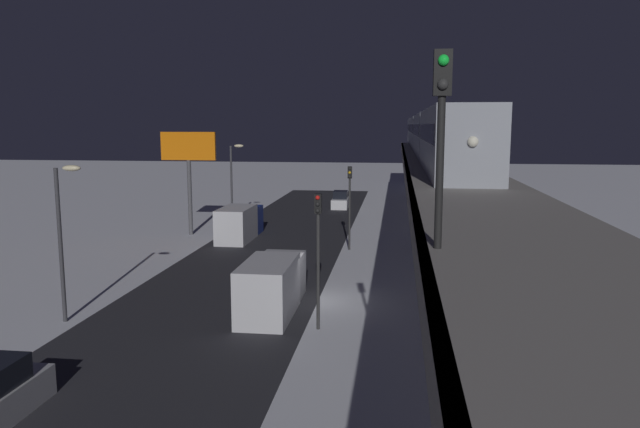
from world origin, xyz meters
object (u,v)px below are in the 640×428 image
subway_train (428,132)px  commercial_billboard (189,156)px  rail_signal (441,115)px  delivery_van (273,285)px  sedan_white (340,201)px  box_truck (240,223)px  traffic_light_near (318,241)px  traffic_light_mid (350,196)px

subway_train → commercial_billboard: 23.85m
rail_signal → delivery_van: size_ratio=0.54×
subway_train → delivery_van: subway_train is taller
rail_signal → sedan_white: 57.13m
box_truck → delivery_van: size_ratio=1.00×
subway_train → commercial_billboard: bearing=29.2°
sedan_white → box_truck: box_truck is taller
traffic_light_near → sedan_white: bearing=-86.0°
box_truck → traffic_light_mid: (-9.50, 3.31, 2.85)m
box_truck → commercial_billboard: 7.39m
box_truck → delivery_van: bearing=109.7°
subway_train → box_truck: bearing=39.1°
rail_signal → traffic_light_mid: rail_signal is taller
traffic_light_near → commercial_billboard: 27.09m
sedan_white → commercial_billboard: bearing=-121.4°
traffic_light_near → commercial_billboard: bearing=-58.1°
delivery_van → traffic_light_near: 4.67m
subway_train → commercial_billboard: subway_train is taller
box_truck → delivery_van: same height
subway_train → sedan_white: 14.17m
delivery_van → traffic_light_mid: bearing=-99.8°
delivery_van → traffic_light_near: size_ratio=1.16×
box_truck → traffic_light_mid: size_ratio=1.16×
delivery_van → sedan_white: bearing=-89.7°
delivery_van → commercial_billboard: 24.04m
rail_signal → commercial_billboard: (18.67, -37.36, -2.88)m
delivery_van → commercial_billboard: bearing=-60.4°
rail_signal → commercial_billboard: size_ratio=0.45×
delivery_van → traffic_light_mid: size_ratio=1.16×
box_truck → traffic_light_near: traffic_light_near is taller
rail_signal → delivery_van: 20.25m
sedan_white → commercial_billboard: 22.61m
subway_train → traffic_light_mid: size_ratio=11.57×
sedan_white → box_truck: bearing=-108.3°
sedan_white → traffic_light_mid: (-2.90, 23.28, 3.40)m
subway_train → traffic_light_near: bearing=79.3°
rail_signal → traffic_light_near: rail_signal is taller
traffic_light_near → subway_train: bearing=-100.7°
delivery_van → traffic_light_near: traffic_light_near is taller
sedan_white → rail_signal: bearing=-82.6°
rail_signal → sedan_white: size_ratio=0.99×
box_truck → traffic_light_mid: bearing=160.8°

